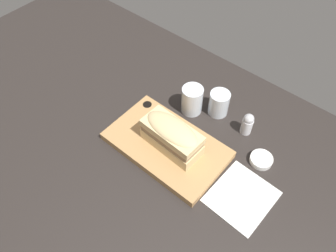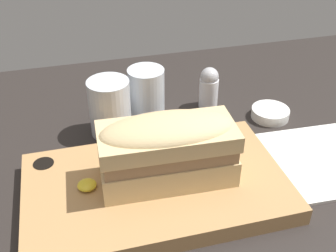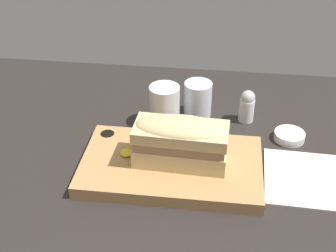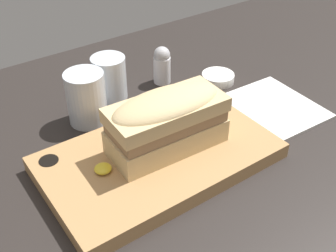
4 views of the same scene
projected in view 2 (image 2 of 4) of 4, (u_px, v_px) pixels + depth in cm
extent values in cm
cube|color=#282321|center=(164.00, 222.00, 55.71)|extent=(198.16, 99.25, 2.00)
cube|color=tan|center=(156.00, 187.00, 57.95)|extent=(35.43, 21.09, 2.57)
cylinder|color=black|center=(44.00, 167.00, 60.51)|extent=(2.95, 2.95, 1.28)
cube|color=#DBBC84|center=(167.00, 166.00, 56.73)|extent=(18.22, 8.88, 3.83)
cube|color=#9E7A56|center=(167.00, 149.00, 55.15)|extent=(17.49, 8.53, 1.82)
cube|color=#DBBC84|center=(167.00, 136.00, 54.00)|extent=(18.22, 8.88, 2.30)
ellipsoid|color=#DBBC84|center=(167.00, 130.00, 53.47)|extent=(17.86, 8.70, 3.45)
ellipsoid|color=yellow|center=(87.00, 185.00, 55.65)|extent=(2.54, 2.54, 1.01)
cylinder|color=silver|center=(110.00, 107.00, 68.78)|extent=(6.85, 6.85, 9.54)
cylinder|color=silver|center=(111.00, 120.00, 70.13)|extent=(6.02, 6.02, 4.29)
cylinder|color=silver|center=(146.00, 91.00, 74.54)|extent=(6.48, 6.48, 8.33)
cylinder|color=#33050F|center=(147.00, 96.00, 75.16)|extent=(5.83, 5.83, 5.73)
cube|color=white|center=(320.00, 160.00, 64.62)|extent=(16.12, 17.57, 0.40)
cylinder|color=white|center=(209.00, 93.00, 76.83)|extent=(3.45, 3.45, 5.53)
sphere|color=#B7B7BC|center=(210.00, 76.00, 74.95)|extent=(3.28, 3.28, 3.28)
cylinder|color=white|center=(270.00, 113.00, 74.59)|extent=(6.64, 6.64, 1.77)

